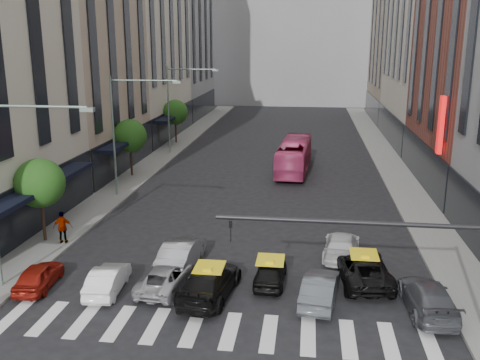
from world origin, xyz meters
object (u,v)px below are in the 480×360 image
(car_white_front, at_px, (108,279))
(taxi_center, at_px, (270,272))
(streetlamp_mid, at_px, (125,120))
(bus, at_px, (294,156))
(streetlamp_near, at_px, (7,170))
(pedestrian_far, at_px, (63,227))
(car_red, at_px, (39,276))
(taxi_left, at_px, (210,282))
(streetlamp_far, at_px, (177,98))

(car_white_front, xyz_separation_m, taxi_center, (7.63, 1.85, -0.01))
(streetlamp_mid, xyz_separation_m, bus, (12.35, 9.74, -4.45))
(streetlamp_near, relative_size, car_white_front, 2.37)
(car_white_front, bearing_deg, bus, -111.49)
(bus, bearing_deg, streetlamp_near, 67.88)
(pedestrian_far, bearing_deg, streetlamp_mid, -103.72)
(car_red, xyz_separation_m, taxi_left, (8.40, 0.10, 0.13))
(streetlamp_mid, xyz_separation_m, car_white_front, (4.32, -15.70, -5.28))
(pedestrian_far, bearing_deg, car_red, 92.15)
(streetlamp_far, bearing_deg, taxi_left, -73.71)
(streetlamp_far, bearing_deg, pedestrian_far, -90.98)
(streetlamp_near, xyz_separation_m, taxi_center, (11.94, 2.14, -5.29))
(car_red, height_order, car_white_front, car_white_front)
(car_white_front, distance_m, pedestrian_far, 7.22)
(streetlamp_mid, relative_size, taxi_center, 2.48)
(streetlamp_mid, bearing_deg, car_white_front, -74.63)
(taxi_center, bearing_deg, car_red, 11.37)
(streetlamp_mid, relative_size, bus, 0.86)
(car_white_front, bearing_deg, taxi_center, -170.36)
(streetlamp_far, xyz_separation_m, pedestrian_far, (-0.45, -26.30, -4.80))
(car_red, bearing_deg, car_white_front, 175.41)
(streetlamp_near, distance_m, car_red, 5.36)
(car_red, xyz_separation_m, car_white_front, (3.47, 0.02, 0.01))
(streetlamp_far, bearing_deg, bus, -26.88)
(streetlamp_near, relative_size, streetlamp_far, 1.00)
(taxi_center, bearing_deg, pedestrian_far, -14.21)
(streetlamp_near, bearing_deg, bus, 64.37)
(streetlamp_near, bearing_deg, pedestrian_far, 94.49)
(streetlamp_near, distance_m, taxi_left, 10.59)
(streetlamp_far, relative_size, bus, 0.86)
(taxi_left, relative_size, pedestrian_far, 2.67)
(bus, bearing_deg, car_red, 69.19)
(taxi_center, xyz_separation_m, pedestrian_far, (-12.39, 3.56, 0.49))
(taxi_center, relative_size, bus, 0.35)
(car_red, height_order, taxi_center, taxi_center)
(streetlamp_near, height_order, taxi_left, streetlamp_near)
(car_white_front, relative_size, taxi_left, 0.74)
(streetlamp_near, xyz_separation_m, taxi_left, (9.24, 0.38, -5.16))
(car_red, bearing_deg, streetlamp_near, 13.06)
(car_red, relative_size, bus, 0.34)
(streetlamp_mid, bearing_deg, streetlamp_near, -90.00)
(streetlamp_near, xyz_separation_m, streetlamp_far, (0.00, 32.00, 0.00))
(pedestrian_far, bearing_deg, streetlamp_near, 83.26)
(taxi_left, bearing_deg, pedestrian_far, -21.81)
(bus, xyz_separation_m, pedestrian_far, (-12.80, -20.04, -0.35))
(streetlamp_far, xyz_separation_m, car_white_front, (4.32, -31.70, -5.28))
(taxi_left, bearing_deg, streetlamp_mid, -52.42)
(car_white_front, relative_size, bus, 0.36)
(streetlamp_mid, xyz_separation_m, streetlamp_far, (0.00, 16.00, 0.00))
(streetlamp_near, relative_size, streetlamp_mid, 1.00)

